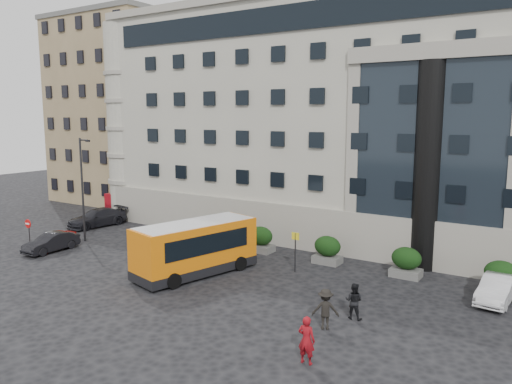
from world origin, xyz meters
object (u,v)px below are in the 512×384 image
at_px(white_taxi, 497,289).
at_px(minibus, 195,246).
at_px(hedge_c, 327,250).
at_px(pedestrian_a, 306,340).
at_px(no_entry_sign, 28,228).
at_px(street_lamp, 83,185).
at_px(bus_stop_sign, 295,245).
at_px(parked_car_d, 176,204).
at_px(pedestrian_c, 325,309).
at_px(parked_car_c, 97,218).
at_px(hedge_b, 261,239).
at_px(pedestrian_b, 354,301).
at_px(hedge_d, 406,262).
at_px(parked_car_b, 51,242).
at_px(hedge_e, 501,277).
at_px(hedge_a, 204,230).
at_px(red_truck, 138,197).
at_px(parked_car_a, 52,240).

bearing_deg(white_taxi, minibus, -158.51).
distance_m(hedge_c, minibus, 8.77).
xyz_separation_m(hedge_c, pedestrian_a, (5.01, -12.80, 0.05)).
bearing_deg(no_entry_sign, minibus, 9.89).
relative_size(street_lamp, bus_stop_sign, 3.17).
bearing_deg(bus_stop_sign, parked_car_d, 150.82).
xyz_separation_m(minibus, pedestrian_c, (10.13, -2.99, -0.83)).
height_order(street_lamp, parked_car_c, street_lamp).
height_order(hedge_b, pedestrian_c, pedestrian_c).
distance_m(hedge_c, pedestrian_b, 9.09).
bearing_deg(hedge_c, pedestrian_b, -57.27).
height_order(bus_stop_sign, white_taxi, bus_stop_sign).
bearing_deg(hedge_d, hedge_b, 180.00).
xyz_separation_m(hedge_d, pedestrian_a, (-0.19, -12.80, 0.05)).
relative_size(hedge_b, parked_car_b, 0.45).
bearing_deg(no_entry_sign, street_lamp, 75.28).
distance_m(hedge_e, bus_stop_sign, 11.67).
xyz_separation_m(hedge_c, pedestrian_b, (4.92, -7.65, -0.04)).
bearing_deg(no_entry_sign, white_taxi, 13.91).
xyz_separation_m(hedge_e, pedestrian_b, (-5.48, -7.65, -0.04)).
distance_m(hedge_d, hedge_e, 5.20).
height_order(parked_car_c, pedestrian_a, pedestrian_a).
bearing_deg(hedge_e, hedge_d, 180.00).
height_order(hedge_a, hedge_e, same).
bearing_deg(bus_stop_sign, minibus, -143.42).
height_order(red_truck, parked_car_c, red_truck).
bearing_deg(hedge_c, pedestrian_a, -68.63).
height_order(parked_car_c, parked_car_d, parked_car_c).
relative_size(bus_stop_sign, minibus, 0.31).
distance_m(no_entry_sign, parked_car_b, 1.94).
relative_size(hedge_b, parked_car_a, 0.48).
xyz_separation_m(hedge_b, minibus, (-0.66, -6.48, 0.86)).
bearing_deg(hedge_e, parked_car_d, 165.18).
bearing_deg(white_taxi, hedge_a, -179.67).
xyz_separation_m(hedge_a, hedge_e, (20.80, 0.00, 0.00)).
bearing_deg(parked_car_a, white_taxi, 3.47).
bearing_deg(red_truck, parked_car_a, -72.39).
xyz_separation_m(street_lamp, red_truck, (-4.87, 10.28, -2.73)).
distance_m(hedge_a, hedge_c, 10.40).
relative_size(hedge_c, parked_car_a, 0.48).
bearing_deg(hedge_e, street_lamp, -170.52).
height_order(hedge_a, minibus, minibus).
distance_m(parked_car_b, white_taxi, 29.08).
height_order(hedge_d, no_entry_sign, no_entry_sign).
bearing_deg(pedestrian_b, street_lamp, -12.40).
height_order(hedge_e, white_taxi, hedge_e).
relative_size(pedestrian_a, pedestrian_c, 1.03).
distance_m(no_entry_sign, parked_car_a, 1.82).
height_order(hedge_e, parked_car_b, hedge_e).
distance_m(no_entry_sign, red_truck, 14.81).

